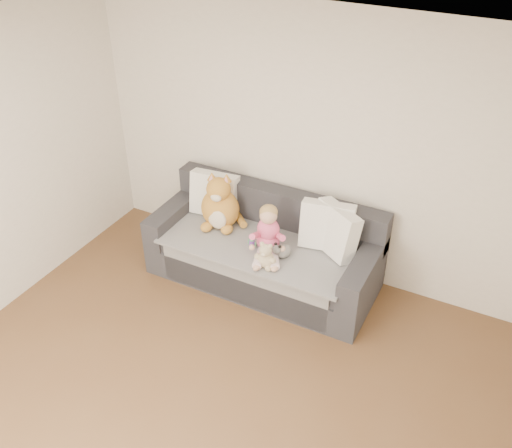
{
  "coord_description": "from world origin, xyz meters",
  "views": [
    {
      "loc": [
        1.7,
        -1.95,
        3.64
      ],
      "look_at": [
        -0.28,
        1.87,
        0.75
      ],
      "focal_mm": 40.0,
      "sensor_mm": 36.0,
      "label": 1
    }
  ],
  "objects": [
    {
      "name": "cushion_left",
      "position": [
        -0.94,
        2.23,
        0.69
      ],
      "size": [
        0.5,
        0.27,
        0.46
      ],
      "rotation": [
        0.0,
        0.0,
        0.11
      ],
      "color": "white",
      "rests_on": "sofa"
    },
    {
      "name": "cushion_right_back",
      "position": [
        0.28,
        2.22,
        0.7
      ],
      "size": [
        0.52,
        0.31,
        0.46
      ],
      "rotation": [
        0.0,
        0.0,
        0.19
      ],
      "color": "white",
      "rests_on": "sofa"
    },
    {
      "name": "cushion_right_front",
      "position": [
        0.38,
        2.18,
        0.7
      ],
      "size": [
        0.53,
        0.45,
        0.46
      ],
      "rotation": [
        0.0,
        0.0,
        -0.57
      ],
      "color": "white",
      "rests_on": "sofa"
    },
    {
      "name": "toddler",
      "position": [
        -0.17,
        1.89,
        0.67
      ],
      "size": [
        0.35,
        0.48,
        0.47
      ],
      "rotation": [
        0.0,
        0.0,
        0.4
      ],
      "color": "#DF4E87",
      "rests_on": "sofa"
    },
    {
      "name": "sippy_cup",
      "position": [
        -0.32,
        1.88,
        0.53
      ],
      "size": [
        0.09,
        0.07,
        0.1
      ],
      "rotation": [
        0.0,
        0.0,
        -0.19
      ],
      "color": "purple",
      "rests_on": "sofa"
    },
    {
      "name": "plush_cow",
      "position": [
        -0.01,
        1.87,
        0.54
      ],
      "size": [
        0.14,
        0.21,
        0.17
      ],
      "rotation": [
        0.0,
        0.0,
        -0.38
      ],
      "color": "white",
      "rests_on": "sofa"
    },
    {
      "name": "teddy_bear",
      "position": [
        -0.08,
        1.67,
        0.58
      ],
      "size": [
        0.21,
        0.15,
        0.26
      ],
      "rotation": [
        0.0,
        0.0,
        0.05
      ],
      "color": "#C4B188",
      "rests_on": "sofa"
    },
    {
      "name": "room_shell",
      "position": [
        0.0,
        0.42,
        1.3
      ],
      "size": [
        5.0,
        5.0,
        5.0
      ],
      "color": "brown",
      "rests_on": "ground"
    },
    {
      "name": "sofa",
      "position": [
        -0.28,
        2.06,
        0.31
      ],
      "size": [
        2.2,
        0.94,
        0.85
      ],
      "color": "#28282D",
      "rests_on": "ground"
    },
    {
      "name": "plush_cat",
      "position": [
        -0.78,
        2.07,
        0.69
      ],
      "size": [
        0.48,
        0.46,
        0.6
      ],
      "rotation": [
        0.0,
        0.0,
        0.27
      ],
      "color": "#A76D25",
      "rests_on": "sofa"
    }
  ]
}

